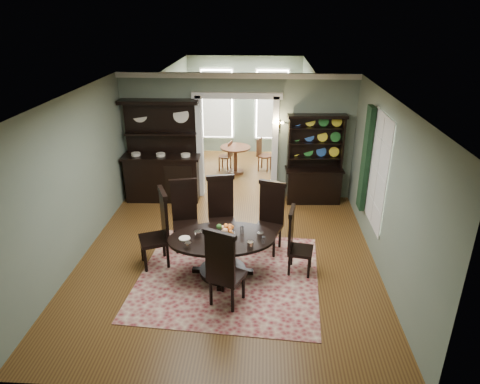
% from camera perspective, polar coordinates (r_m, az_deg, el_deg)
% --- Properties ---
extents(room, '(5.51, 6.01, 3.01)m').
position_cam_1_polar(room, '(7.43, -1.85, 1.46)').
color(room, brown).
rests_on(room, ground).
extents(parlor, '(3.51, 3.50, 3.01)m').
position_cam_1_polar(parlor, '(12.69, 0.38, 10.59)').
color(parlor, brown).
rests_on(parlor, ground).
extents(doorway_trim, '(2.08, 0.25, 2.57)m').
position_cam_1_polar(doorway_trim, '(10.21, -0.37, 7.94)').
color(doorway_trim, silver).
rests_on(doorway_trim, floor).
extents(right_window, '(0.15, 1.47, 2.12)m').
position_cam_1_polar(right_window, '(8.47, 17.19, 3.39)').
color(right_window, white).
rests_on(right_window, wall_right).
extents(wall_sconce, '(0.27, 0.21, 0.21)m').
position_cam_1_polar(wall_sconce, '(9.98, 5.08, 9.08)').
color(wall_sconce, '#B48730').
rests_on(wall_sconce, back_wall_right).
extents(rug, '(3.30, 3.15, 0.01)m').
position_cam_1_polar(rug, '(7.69, -1.51, -11.06)').
color(rug, maroon).
rests_on(rug, floor).
extents(dining_table, '(2.02, 1.97, 0.73)m').
position_cam_1_polar(dining_table, '(7.48, -2.37, -7.53)').
color(dining_table, black).
rests_on(dining_table, rug).
extents(centerpiece, '(1.50, 0.96, 0.25)m').
position_cam_1_polar(centerpiece, '(7.38, -1.87, -5.34)').
color(centerpiece, white).
rests_on(centerpiece, dining_table).
extents(chair_far_left, '(0.60, 0.58, 1.37)m').
position_cam_1_polar(chair_far_left, '(8.32, -7.38, -2.69)').
color(chair_far_left, black).
rests_on(chair_far_left, rug).
extents(chair_far_mid, '(0.62, 0.60, 1.41)m').
position_cam_1_polar(chair_far_mid, '(8.33, -2.51, -2.29)').
color(chair_far_mid, black).
rests_on(chair_far_mid, rug).
extents(chair_far_right, '(0.63, 0.62, 1.37)m').
position_cam_1_polar(chair_far_right, '(8.17, 4.04, -3.02)').
color(chair_far_right, black).
rests_on(chair_far_right, rug).
extents(chair_end_left, '(0.67, 0.69, 1.45)m').
position_cam_1_polar(chair_end_left, '(7.78, -10.68, -4.54)').
color(chair_end_left, black).
rests_on(chair_end_left, rug).
extents(chair_end_right, '(0.50, 0.52, 1.22)m').
position_cam_1_polar(chair_end_right, '(7.54, 7.39, -6.30)').
color(chair_end_right, black).
rests_on(chair_end_right, rug).
extents(chair_near, '(0.66, 0.65, 1.39)m').
position_cam_1_polar(chair_near, '(6.60, -2.24, -9.96)').
color(chair_near, black).
rests_on(chair_near, rug).
extents(sideboard, '(1.85, 0.71, 2.41)m').
position_cam_1_polar(sideboard, '(10.45, -10.30, 3.45)').
color(sideboard, black).
rests_on(sideboard, floor).
extents(welsh_dresser, '(1.39, 0.58, 2.12)m').
position_cam_1_polar(welsh_dresser, '(10.31, 9.82, 2.76)').
color(welsh_dresser, black).
rests_on(welsh_dresser, floor).
extents(parlor_table, '(0.84, 0.84, 0.77)m').
position_cam_1_polar(parlor_table, '(12.02, -0.61, 4.83)').
color(parlor_table, '#502B16').
rests_on(parlor_table, parlor_floor).
extents(parlor_chair_left, '(0.40, 0.39, 0.87)m').
position_cam_1_polar(parlor_chair_left, '(12.23, -1.76, 4.95)').
color(parlor_chair_left, '#502B16').
rests_on(parlor_chair_left, parlor_floor).
extents(parlor_chair_right, '(0.44, 0.43, 0.93)m').
position_cam_1_polar(parlor_chair_right, '(12.25, 3.03, 5.12)').
color(parlor_chair_right, '#502B16').
rests_on(parlor_chair_right, parlor_floor).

